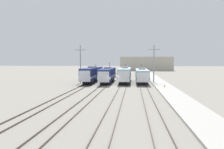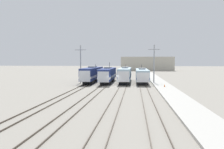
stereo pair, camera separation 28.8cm
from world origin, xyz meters
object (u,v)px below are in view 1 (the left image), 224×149
locomotive_far_left (92,74)px  catenary_tower_left (80,63)px  traffic_cone (165,85)px  locomotive_far_right (142,75)px  locomotive_center_left (108,75)px  locomotive_center_right (125,74)px  catenary_tower_right (154,63)px

locomotive_far_left → catenary_tower_left: catenary_tower_left is taller
catenary_tower_left → traffic_cone: catenary_tower_left is taller
locomotive_far_right → traffic_cone: locomotive_far_right is taller
locomotive_center_left → locomotive_far_right: (8.92, 0.74, -0.12)m
locomotive_far_right → catenary_tower_left: 16.36m
locomotive_center_right → catenary_tower_right: bearing=-19.4°
catenary_tower_left → catenary_tower_right: 18.93m
locomotive_far_right → catenary_tower_right: size_ratio=1.70×
catenary_tower_right → traffic_cone: bearing=-80.5°
catenary_tower_left → locomotive_far_left: bearing=44.3°
locomotive_center_left → locomotive_far_right: locomotive_center_left is taller
locomotive_center_right → locomotive_far_right: (4.46, -1.18, -0.13)m
locomotive_far_left → catenary_tower_left: size_ratio=1.99×
traffic_cone → locomotive_center_right: bearing=127.7°
locomotive_far_left → locomotive_center_left: bearing=-22.5°
catenary_tower_right → locomotive_far_left: bearing=171.2°
locomotive_far_right → traffic_cone: (4.44, -10.35, -1.46)m
locomotive_far_right → locomotive_center_right: bearing=165.1°
locomotive_far_left → locomotive_far_right: (13.38, -1.11, -0.19)m
locomotive_far_left → locomotive_far_right: 13.42m
locomotive_far_left → catenary_tower_right: (16.33, -2.54, 3.02)m
locomotive_far_right → traffic_cone: size_ratio=28.64×
locomotive_center_left → locomotive_far_left: bearing=157.5°
locomotive_center_left → locomotive_far_right: bearing=4.7°
catenary_tower_left → traffic_cone: size_ratio=16.85×
locomotive_center_right → catenary_tower_left: size_ratio=1.88×
locomotive_center_right → catenary_tower_left: catenary_tower_left is taller
locomotive_far_right → catenary_tower_left: (-15.98, -1.43, 3.21)m
locomotive_center_right → traffic_cone: 14.65m
locomotive_far_right → catenary_tower_left: catenary_tower_left is taller
locomotive_far_left → locomotive_center_right: size_ratio=1.06×
catenary_tower_left → locomotive_center_left: bearing=5.6°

